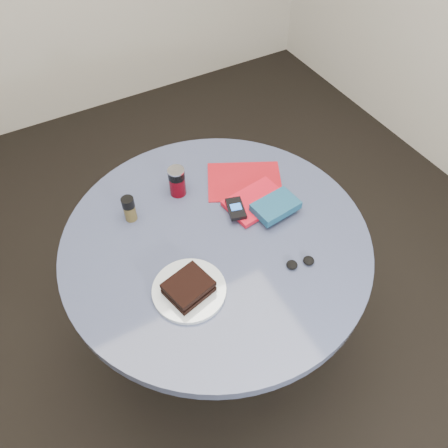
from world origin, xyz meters
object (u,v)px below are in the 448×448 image
pepper_grinder (129,209)px  headphones (300,263)px  red_book (256,201)px  magazine (244,181)px  sandwich (188,287)px  soda_can (177,182)px  novel (276,206)px  mp3_player (236,209)px  plate (189,290)px  table (217,266)px

pepper_grinder → headphones: pepper_grinder is taller
red_book → magazine: bearing=70.7°
sandwich → red_book: sandwich is taller
sandwich → soda_can: bearing=69.0°
soda_can → novel: (0.24, -0.25, -0.02)m
soda_can → pepper_grinder: (-0.19, -0.03, -0.01)m
pepper_grinder → mp3_player: (0.31, -0.15, -0.02)m
sandwich → mp3_player: (0.27, 0.20, -0.01)m
plate → soda_can: soda_can is taller
pepper_grinder → novel: pepper_grinder is taller
novel → headphones: bearing=-109.3°
sandwich → novel: 0.42m
table → novel: bearing=-1.8°
magazine → sandwich: bearing=-112.9°
red_book → novel: bearing=-72.6°
plate → novel: (0.39, 0.13, 0.03)m
sandwich → mp3_player: 0.34m
pepper_grinder → mp3_player: pepper_grinder is taller
headphones → soda_can: bearing=112.9°
novel → mp3_player: (-0.12, 0.06, -0.01)m
novel → plate: bearing=-167.7°
novel → headphones: 0.22m
sandwich → red_book: bearing=30.1°
headphones → magazine: bearing=84.5°
red_book → mp3_player: 0.09m
mp3_player → pepper_grinder: bearing=153.7°
red_book → headphones: bearing=-101.3°
table → sandwich: size_ratio=6.90×
plate → pepper_grinder: bearing=97.0°
novel → headphones: novel is taller
sandwich → mp3_player: bearing=36.2°
magazine → mp3_player: bearing=-104.6°
magazine → pepper_grinder: bearing=-157.7°
soda_can → magazine: soda_can is taller
pepper_grinder → red_book: (0.40, -0.15, -0.04)m
soda_can → red_book: (0.21, -0.18, -0.04)m
magazine → headphones: 0.40m
magazine → mp3_player: 0.16m
magazine → novel: novel is taller
table → red_book: bearing=18.0°
pepper_grinder → red_book: pepper_grinder is taller
sandwich → headphones: 0.35m
red_book → mp3_player: size_ratio=1.96×
plate → soda_can: (0.14, 0.38, 0.05)m
plate → mp3_player: 0.33m
soda_can → pepper_grinder: soda_can is taller
pepper_grinder → headphones: (0.38, -0.43, -0.04)m
soda_can → red_book: soda_can is taller
table → red_book: size_ratio=4.93×
plate → red_book: red_book is taller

